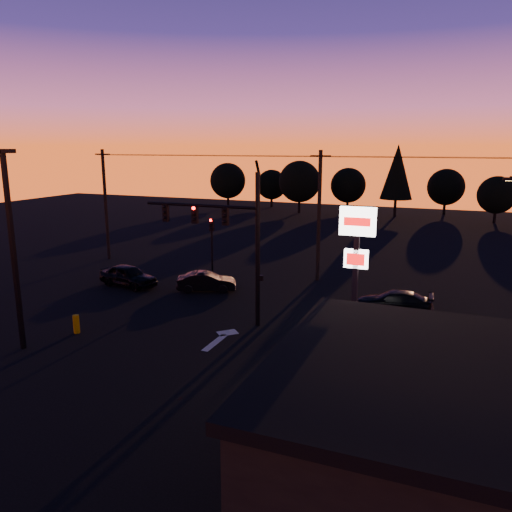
{
  "coord_description": "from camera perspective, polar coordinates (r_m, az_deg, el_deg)",
  "views": [
    {
      "loc": [
        10.84,
        -19.11,
        9.28
      ],
      "look_at": [
        1.0,
        5.0,
        3.5
      ],
      "focal_mm": 35.0,
      "sensor_mm": 36.0,
      "label": 1
    }
  ],
  "objects": [
    {
      "name": "ground",
      "position": [
        23.85,
        -6.9,
        -10.48
      ],
      "size": [
        120.0,
        120.0,
        0.0
      ],
      "primitive_type": "plane",
      "color": "black",
      "rests_on": "ground"
    },
    {
      "name": "utility_pole_0",
      "position": [
        42.88,
        -16.81,
        5.7
      ],
      "size": [
        1.4,
        0.26,
        9.0
      ],
      "color": "black",
      "rests_on": "ground"
    },
    {
      "name": "car_left",
      "position": [
        34.64,
        -14.4,
        -2.19
      ],
      "size": [
        4.48,
        2.42,
        1.45
      ],
      "primitive_type": "imported",
      "rotation": [
        0.0,
        0.0,
        1.4
      ],
      "color": "black",
      "rests_on": "ground"
    },
    {
      "name": "tree_5",
      "position": [
        73.34,
        20.88,
        7.37
      ],
      "size": [
        4.95,
        4.95,
        6.22
      ],
      "color": "black",
      "rests_on": "ground"
    },
    {
      "name": "tree_1",
      "position": [
        77.16,
        1.8,
        8.16
      ],
      "size": [
        4.54,
        4.54,
        5.71
      ],
      "color": "black",
      "rests_on": "ground"
    },
    {
      "name": "tree_2",
      "position": [
        70.44,
        5.0,
        8.47
      ],
      "size": [
        5.77,
        5.78,
        7.26
      ],
      "color": "black",
      "rests_on": "ground"
    },
    {
      "name": "suv_parked",
      "position": [
        19.72,
        16.49,
        -14.01
      ],
      "size": [
        2.39,
        4.73,
        1.28
      ],
      "primitive_type": "imported",
      "rotation": [
        0.0,
        0.0,
        0.06
      ],
      "color": "black",
      "rests_on": "ground"
    },
    {
      "name": "power_wires",
      "position": [
        34.28,
        7.4,
        11.22
      ],
      "size": [
        36.0,
        1.22,
        0.07
      ],
      "color": "black",
      "rests_on": "ground"
    },
    {
      "name": "parking_lot_light",
      "position": [
        24.74,
        -26.14,
        1.9
      ],
      "size": [
        1.25,
        0.3,
        9.14
      ],
      "color": "black",
      "rests_on": "ground"
    },
    {
      "name": "bollard",
      "position": [
        26.97,
        -19.85,
        -7.32
      ],
      "size": [
        0.31,
        0.31,
        0.94
      ],
      "primitive_type": "cylinder",
      "color": "#C18F00",
      "rests_on": "ground"
    },
    {
      "name": "car_mid",
      "position": [
        32.63,
        -5.68,
        -2.93
      ],
      "size": [
        4.01,
        2.74,
        1.25
      ],
      "primitive_type": "imported",
      "rotation": [
        0.0,
        0.0,
        1.98
      ],
      "color": "black",
      "rests_on": "ground"
    },
    {
      "name": "traffic_signal_mast",
      "position": [
        25.93,
        -3.09,
        2.85
      ],
      "size": [
        6.79,
        0.52,
        8.58
      ],
      "color": "black",
      "rests_on": "ground"
    },
    {
      "name": "pylon_sign",
      "position": [
        21.41,
        11.4,
        0.5
      ],
      "size": [
        1.5,
        0.28,
        6.8
      ],
      "color": "black",
      "rests_on": "ground"
    },
    {
      "name": "tree_6",
      "position": [
        67.49,
        25.82,
        6.3
      ],
      "size": [
        4.54,
        4.54,
        5.71
      ],
      "color": "black",
      "rests_on": "ground"
    },
    {
      "name": "tree_4",
      "position": [
        68.64,
        15.83,
        9.24
      ],
      "size": [
        4.18,
        4.18,
        9.5
      ],
      "color": "black",
      "rests_on": "ground"
    },
    {
      "name": "secondary_signal",
      "position": [
        35.04,
        -5.08,
        1.91
      ],
      "size": [
        0.3,
        0.31,
        4.35
      ],
      "color": "black",
      "rests_on": "ground"
    },
    {
      "name": "utility_pole_1",
      "position": [
        34.59,
        7.21,
        4.62
      ],
      "size": [
        1.4,
        0.26,
        9.0
      ],
      "color": "black",
      "rests_on": "ground"
    },
    {
      "name": "lane_arrow",
      "position": [
        24.99,
        -4.01,
        -9.3
      ],
      "size": [
        1.2,
        3.1,
        0.01
      ],
      "color": "beige",
      "rests_on": "ground"
    },
    {
      "name": "car_right",
      "position": [
        29.43,
        15.43,
        -5.06
      ],
      "size": [
        4.41,
        2.02,
        1.25
      ],
      "primitive_type": "imported",
      "rotation": [
        0.0,
        0.0,
        -1.51
      ],
      "color": "black",
      "rests_on": "ground"
    },
    {
      "name": "tree_0",
      "position": [
        76.69,
        -3.24,
        8.59
      ],
      "size": [
        5.36,
        5.36,
        6.74
      ],
      "color": "black",
      "rests_on": "ground"
    },
    {
      "name": "tree_3",
      "position": [
        72.85,
        10.49,
        7.95
      ],
      "size": [
        4.95,
        4.95,
        6.22
      ],
      "color": "black",
      "rests_on": "ground"
    }
  ]
}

